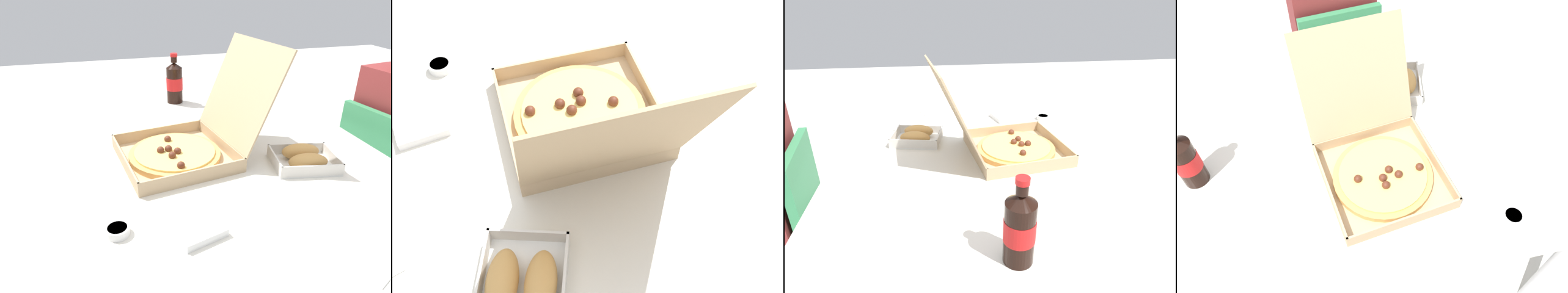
# 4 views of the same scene
# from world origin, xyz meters

# --- Properties ---
(dining_table) EXTENTS (1.35, 0.99, 0.76)m
(dining_table) POSITION_xyz_m (0.00, 0.00, 0.69)
(dining_table) COLOR silver
(dining_table) RESTS_ON ground_plane
(pizza_box_open) EXTENTS (0.40, 0.51, 0.35)m
(pizza_box_open) POSITION_xyz_m (0.01, -0.14, 0.81)
(pizza_box_open) COLOR tan
(pizza_box_open) RESTS_ON dining_table
(bread_side_box) EXTENTS (0.18, 0.21, 0.06)m
(bread_side_box) POSITION_xyz_m (0.16, 0.19, 0.78)
(bread_side_box) COLOR white
(bread_side_box) RESTS_ON dining_table
(napkin_pile) EXTENTS (0.14, 0.14, 0.02)m
(napkin_pile) POSITION_xyz_m (0.37, -0.21, 0.77)
(napkin_pile) COLOR white
(napkin_pile) RESTS_ON dining_table
(dipping_sauce_cup) EXTENTS (0.06, 0.06, 0.02)m
(dipping_sauce_cup) POSITION_xyz_m (0.33, -0.39, 0.77)
(dipping_sauce_cup) COLOR white
(dipping_sauce_cup) RESTS_ON dining_table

